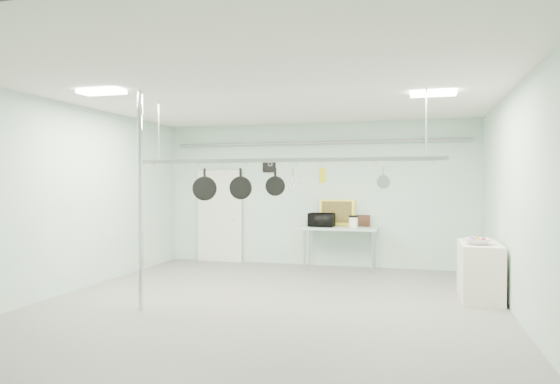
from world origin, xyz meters
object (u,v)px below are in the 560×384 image
(chrome_pole, at_px, (141,200))
(microwave, at_px, (322,220))
(fruit_bowl, at_px, (478,241))
(skillet_mid, at_px, (241,184))
(pot_rack, at_px, (283,158))
(skillet_right, at_px, (275,181))
(coffee_canister, at_px, (353,222))
(prep_table, at_px, (340,230))
(skillet_left, at_px, (205,184))
(side_cabinet, at_px, (480,271))

(chrome_pole, xyz_separation_m, microwave, (1.89, 4.21, -0.55))
(fruit_bowl, distance_m, skillet_mid, 3.79)
(pot_rack, xyz_separation_m, fruit_bowl, (2.89, 0.87, -1.28))
(skillet_right, bearing_deg, coffee_canister, 61.87)
(fruit_bowl, bearing_deg, skillet_right, -163.91)
(coffee_canister, bearing_deg, pot_rack, -101.75)
(chrome_pole, distance_m, fruit_bowl, 5.15)
(chrome_pole, xyz_separation_m, pot_rack, (1.90, 0.90, 0.63))
(prep_table, xyz_separation_m, skillet_mid, (-1.08, -3.30, 1.01))
(skillet_left, bearing_deg, coffee_canister, 39.69)
(coffee_canister, distance_m, skillet_left, 3.92)
(chrome_pole, distance_m, microwave, 4.65)
(coffee_canister, relative_size, skillet_right, 0.53)
(microwave, height_order, skillet_mid, skillet_mid)
(prep_table, bearing_deg, skillet_right, -98.96)
(pot_rack, distance_m, fruit_bowl, 3.28)
(chrome_pole, distance_m, skillet_mid, 1.53)
(pot_rack, xyz_separation_m, skillet_left, (-1.29, 0.00, -0.40))
(chrome_pole, xyz_separation_m, skillet_right, (1.78, 0.90, 0.28))
(microwave, relative_size, skillet_right, 1.30)
(side_cabinet, distance_m, pot_rack, 3.62)
(side_cabinet, relative_size, coffee_canister, 5.54)
(skillet_right, bearing_deg, prep_table, 66.65)
(fruit_bowl, distance_m, skillet_left, 4.36)
(pot_rack, height_order, skillet_left, pot_rack)
(coffee_canister, relative_size, skillet_mid, 0.45)
(microwave, bearing_deg, prep_table, -175.97)
(fruit_bowl, bearing_deg, coffee_canister, 132.37)
(skillet_left, bearing_deg, chrome_pole, -143.43)
(skillet_right, bearing_deg, side_cabinet, 5.32)
(chrome_pole, relative_size, prep_table, 2.00)
(skillet_left, xyz_separation_m, skillet_mid, (0.61, 0.00, 0.01))
(chrome_pole, xyz_separation_m, prep_table, (2.30, 4.20, -0.77))
(side_cabinet, xyz_separation_m, skillet_mid, (-3.63, -1.10, 1.39))
(prep_table, relative_size, side_cabinet, 1.33)
(coffee_canister, relative_size, skillet_left, 0.43)
(fruit_bowl, distance_m, skillet_right, 3.27)
(chrome_pole, xyz_separation_m, fruit_bowl, (4.79, 1.77, -0.65))
(coffee_canister, xyz_separation_m, skillet_right, (-0.80, -3.29, 0.87))
(chrome_pole, relative_size, fruit_bowl, 8.06)
(skillet_left, relative_size, skillet_mid, 1.04)
(side_cabinet, xyz_separation_m, skillet_left, (-4.24, -1.10, 1.38))
(microwave, distance_m, skillet_left, 3.64)
(chrome_pole, relative_size, coffee_canister, 14.79)
(skillet_mid, bearing_deg, prep_table, 66.10)
(fruit_bowl, bearing_deg, skillet_mid, -166.34)
(fruit_bowl, xyz_separation_m, skillet_left, (-4.18, -0.87, 0.89))
(chrome_pole, bearing_deg, side_cabinet, 22.41)
(microwave, height_order, skillet_left, skillet_left)
(prep_table, relative_size, fruit_bowl, 4.03)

